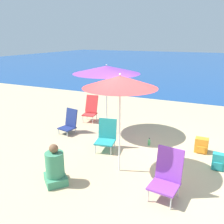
{
  "coord_description": "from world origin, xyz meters",
  "views": [
    {
      "loc": [
        1.4,
        -4.74,
        2.8
      ],
      "look_at": [
        -1.15,
        0.68,
        1.0
      ],
      "focal_mm": 40.0,
      "sensor_mm": 36.0,
      "label": 1
    }
  ],
  "objects_px": {
    "beach_umbrella_purple": "(106,70)",
    "beach_chair_red": "(91,108)",
    "backpack_teal": "(218,162)",
    "water_bottle": "(149,142)",
    "beach_umbrella_red": "(120,82)",
    "beach_chair_teal": "(106,135)",
    "beach_chair_purple": "(167,174)",
    "beach_chair_navy": "(69,122)",
    "person_seated_near": "(55,168)",
    "backpack_orange": "(201,145)"
  },
  "relations": [
    {
      "from": "beach_umbrella_purple",
      "to": "beach_chair_red",
      "type": "relative_size",
      "value": 2.38
    },
    {
      "from": "backpack_teal",
      "to": "water_bottle",
      "type": "distance_m",
      "value": 1.85
    },
    {
      "from": "beach_umbrella_red",
      "to": "beach_umbrella_purple",
      "type": "relative_size",
      "value": 1.03
    },
    {
      "from": "beach_chair_red",
      "to": "backpack_teal",
      "type": "height_order",
      "value": "beach_chair_red"
    },
    {
      "from": "beach_umbrella_red",
      "to": "beach_umbrella_purple",
      "type": "bearing_deg",
      "value": 123.13
    },
    {
      "from": "beach_chair_teal",
      "to": "water_bottle",
      "type": "distance_m",
      "value": 1.2
    },
    {
      "from": "beach_umbrella_red",
      "to": "beach_chair_teal",
      "type": "bearing_deg",
      "value": 130.25
    },
    {
      "from": "beach_chair_purple",
      "to": "backpack_teal",
      "type": "distance_m",
      "value": 1.66
    },
    {
      "from": "beach_umbrella_purple",
      "to": "beach_chair_navy",
      "type": "distance_m",
      "value": 1.94
    },
    {
      "from": "beach_chair_red",
      "to": "beach_chair_teal",
      "type": "distance_m",
      "value": 2.39
    },
    {
      "from": "beach_umbrella_red",
      "to": "beach_chair_teal",
      "type": "height_order",
      "value": "beach_umbrella_red"
    },
    {
      "from": "beach_chair_purple",
      "to": "person_seated_near",
      "type": "relative_size",
      "value": 1.08
    },
    {
      "from": "beach_chair_purple",
      "to": "backpack_orange",
      "type": "distance_m",
      "value": 2.22
    },
    {
      "from": "beach_umbrella_purple",
      "to": "beach_chair_red",
      "type": "height_order",
      "value": "beach_umbrella_purple"
    },
    {
      "from": "beach_chair_purple",
      "to": "beach_chair_teal",
      "type": "distance_m",
      "value": 2.31
    },
    {
      "from": "beach_chair_red",
      "to": "beach_chair_navy",
      "type": "relative_size",
      "value": 1.19
    },
    {
      "from": "beach_chair_teal",
      "to": "person_seated_near",
      "type": "relative_size",
      "value": 0.93
    },
    {
      "from": "beach_chair_teal",
      "to": "backpack_orange",
      "type": "distance_m",
      "value": 2.42
    },
    {
      "from": "beach_umbrella_red",
      "to": "backpack_orange",
      "type": "bearing_deg",
      "value": 48.67
    },
    {
      "from": "beach_umbrella_red",
      "to": "beach_chair_teal",
      "type": "relative_size",
      "value": 2.72
    },
    {
      "from": "water_bottle",
      "to": "backpack_teal",
      "type": "bearing_deg",
      "value": -18.87
    },
    {
      "from": "backpack_teal",
      "to": "backpack_orange",
      "type": "height_order",
      "value": "backpack_teal"
    },
    {
      "from": "person_seated_near",
      "to": "water_bottle",
      "type": "distance_m",
      "value": 2.81
    },
    {
      "from": "person_seated_near",
      "to": "backpack_teal",
      "type": "xyz_separation_m",
      "value": [
        2.9,
        1.95,
        -0.15
      ]
    },
    {
      "from": "beach_umbrella_red",
      "to": "beach_chair_red",
      "type": "relative_size",
      "value": 2.45
    },
    {
      "from": "beach_chair_red",
      "to": "beach_chair_navy",
      "type": "height_order",
      "value": "beach_chair_red"
    },
    {
      "from": "beach_chair_red",
      "to": "water_bottle",
      "type": "xyz_separation_m",
      "value": [
        2.47,
        -1.16,
        -0.35
      ]
    },
    {
      "from": "beach_chair_navy",
      "to": "beach_chair_purple",
      "type": "bearing_deg",
      "value": -17.93
    },
    {
      "from": "beach_chair_teal",
      "to": "beach_chair_navy",
      "type": "bearing_deg",
      "value": 148.63
    },
    {
      "from": "backpack_teal",
      "to": "backpack_orange",
      "type": "bearing_deg",
      "value": 120.1
    },
    {
      "from": "beach_chair_navy",
      "to": "person_seated_near",
      "type": "bearing_deg",
      "value": -50.3
    },
    {
      "from": "water_bottle",
      "to": "beach_umbrella_purple",
      "type": "bearing_deg",
      "value": 167.06
    },
    {
      "from": "water_bottle",
      "to": "beach_chair_purple",
      "type": "bearing_deg",
      "value": -65.14
    },
    {
      "from": "beach_umbrella_red",
      "to": "person_seated_near",
      "type": "height_order",
      "value": "beach_umbrella_red"
    },
    {
      "from": "beach_chair_purple",
      "to": "backpack_orange",
      "type": "relative_size",
      "value": 2.42
    },
    {
      "from": "beach_chair_red",
      "to": "beach_chair_teal",
      "type": "xyz_separation_m",
      "value": [
        1.52,
        -1.85,
        -0.05
      ]
    },
    {
      "from": "beach_chair_red",
      "to": "backpack_teal",
      "type": "relative_size",
      "value": 2.3
    },
    {
      "from": "beach_umbrella_purple",
      "to": "backpack_teal",
      "type": "xyz_separation_m",
      "value": [
        3.19,
        -0.93,
        -1.73
      ]
    },
    {
      "from": "beach_umbrella_purple",
      "to": "backpack_orange",
      "type": "height_order",
      "value": "beach_umbrella_purple"
    },
    {
      "from": "beach_umbrella_purple",
      "to": "beach_chair_teal",
      "type": "xyz_separation_m",
      "value": [
        0.49,
        -1.02,
        -1.54
      ]
    },
    {
      "from": "beach_umbrella_purple",
      "to": "beach_chair_navy",
      "type": "relative_size",
      "value": 2.83
    },
    {
      "from": "backpack_orange",
      "to": "beach_chair_red",
      "type": "bearing_deg",
      "value": 165.01
    },
    {
      "from": "beach_chair_teal",
      "to": "beach_umbrella_purple",
      "type": "bearing_deg",
      "value": 104.26
    },
    {
      "from": "beach_umbrella_red",
      "to": "beach_umbrella_purple",
      "type": "height_order",
      "value": "beach_umbrella_red"
    },
    {
      "from": "beach_chair_teal",
      "to": "beach_chair_navy",
      "type": "relative_size",
      "value": 1.07
    },
    {
      "from": "beach_umbrella_purple",
      "to": "beach_chair_purple",
      "type": "bearing_deg",
      "value": -44.76
    },
    {
      "from": "beach_chair_teal",
      "to": "person_seated_near",
      "type": "height_order",
      "value": "person_seated_near"
    },
    {
      "from": "backpack_teal",
      "to": "person_seated_near",
      "type": "bearing_deg",
      "value": -146.14
    },
    {
      "from": "beach_umbrella_purple",
      "to": "beach_umbrella_red",
      "type": "bearing_deg",
      "value": -56.87
    },
    {
      "from": "beach_umbrella_purple",
      "to": "beach_chair_purple",
      "type": "xyz_separation_m",
      "value": [
        2.37,
        -2.35,
        -1.48
      ]
    }
  ]
}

